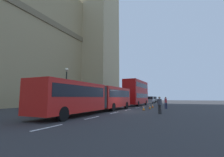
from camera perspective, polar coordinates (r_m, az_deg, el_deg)
name	(u,v)px	position (r m, az deg, el deg)	size (l,w,h in m)	color
ground_plane	(122,111)	(19.64, 3.65, -11.33)	(160.00, 160.00, 0.00)	#333335
lane_centre_marking	(128,110)	(21.77, 5.75, -10.84)	(39.00, 0.16, 0.01)	silver
articulated_bus	(96,96)	(17.88, -5.57, -6.18)	(16.23, 2.54, 2.90)	red
double_decker_bus	(136,92)	(33.21, 8.56, -4.66)	(10.11, 2.54, 4.90)	#B20F0F
sedan_lead	(151,100)	(46.53, 13.39, -7.31)	(4.40, 1.86, 1.85)	gray
sedan_trailing	(154,100)	(54.13, 14.45, -7.16)	(4.40, 1.86, 1.85)	black
traffic_cone_west	(144,108)	(21.01, 11.04, -10.14)	(0.36, 0.36, 0.58)	black
traffic_cone_middle	(150,107)	(23.52, 13.14, -9.70)	(0.36, 0.36, 0.58)	black
traffic_cone_east	(153,106)	(26.80, 14.05, -9.28)	(0.36, 0.36, 0.58)	black
street_lamp	(66,86)	(20.87, -15.75, -2.42)	(0.44, 0.44, 5.27)	black
pedestrian_near_cones	(160,104)	(16.98, 16.36, -8.73)	(0.46, 0.39, 1.69)	#333333
pedestrian_by_kerb	(166,102)	(24.63, 18.33, -7.93)	(0.46, 0.36, 1.69)	#262D4C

